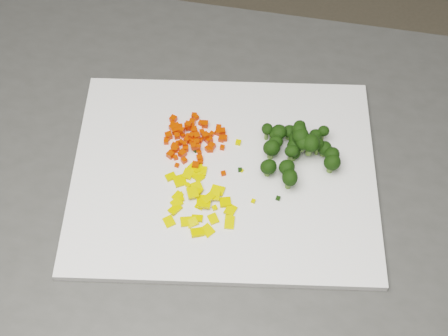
{
  "coord_description": "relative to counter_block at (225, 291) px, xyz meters",
  "views": [
    {
      "loc": [
        -0.06,
        -0.38,
        1.67
      ],
      "look_at": [
        -0.01,
        0.09,
        0.92
      ],
      "focal_mm": 50.0,
      "sensor_mm": 36.0,
      "label": 1
    }
  ],
  "objects": [
    {
      "name": "carrot_pile",
      "position": [
        -0.04,
        0.06,
        0.48
      ],
      "size": [
        0.1,
        0.1,
        0.03
      ],
      "primitive_type": null,
      "color": "#ED2702",
      "rests_on": "cutting_board"
    },
    {
      "name": "broccoli_floret_5",
      "position": [
        0.08,
        -0.04,
        0.48
      ],
      "size": [
        0.03,
        0.03,
        0.03
      ],
      "primitive_type": null,
      "color": "black",
      "rests_on": "broccoli_pile"
    },
    {
      "name": "pepper_chunk_3",
      "position": [
        -0.01,
        -0.03,
        0.46
      ],
      "size": [
        0.02,
        0.02,
        0.01
      ],
      "primitive_type": "cube",
      "rotation": [
        -0.1,
        0.13,
        2.69
      ],
      "color": "yellow",
      "rests_on": "pepper_pile"
    },
    {
      "name": "pepper_chunk_5",
      "position": [
        -0.02,
        -0.04,
        0.47
      ],
      "size": [
        0.02,
        0.02,
        0.01
      ],
      "primitive_type": "cube",
      "rotation": [
        -0.1,
        0.02,
        2.94
      ],
      "color": "yellow",
      "rests_on": "pepper_pile"
    },
    {
      "name": "carrot_cube_19",
      "position": [
        -0.04,
        0.04,
        0.47
      ],
      "size": [
        0.01,
        0.01,
        0.01
      ],
      "primitive_type": "cube",
      "rotation": [
        0.0,
        0.0,
        2.83
      ],
      "color": "#ED2702",
      "rests_on": "carrot_pile"
    },
    {
      "name": "broccoli_floret_14",
      "position": [
        0.14,
        0.01,
        0.47
      ],
      "size": [
        0.03,
        0.03,
        0.03
      ],
      "primitive_type": null,
      "color": "black",
      "rests_on": "broccoli_pile"
    },
    {
      "name": "stray_bit_7",
      "position": [
        -0.04,
        0.04,
        0.46
      ],
      "size": [
        0.01,
        0.01,
        0.01
      ],
      "primitive_type": "cube",
      "rotation": [
        0.0,
        0.0,
        2.21
      ],
      "color": "black",
      "rests_on": "cutting_board"
    },
    {
      "name": "carrot_cube_23",
      "position": [
        -0.07,
        0.09,
        0.46
      ],
      "size": [
        0.01,
        0.01,
        0.01
      ],
      "primitive_type": "cube",
      "rotation": [
        0.0,
        0.0,
        1.33
      ],
      "color": "#ED2702",
      "rests_on": "carrot_pile"
    },
    {
      "name": "carrot_cube_54",
      "position": [
        -0.02,
        0.06,
        0.47
      ],
      "size": [
        0.01,
        0.01,
        0.01
      ],
      "primitive_type": "cube",
      "rotation": [
        0.0,
        0.0,
        0.7
      ],
      "color": "#ED2702",
      "rests_on": "carrot_pile"
    },
    {
      "name": "pepper_chunk_28",
      "position": [
        -0.05,
        -0.03,
        0.46
      ],
      "size": [
        0.01,
        0.02,
        0.01
      ],
      "primitive_type": "cube",
      "rotation": [
        -0.13,
        -0.08,
        1.57
      ],
      "color": "yellow",
      "rests_on": "pepper_pile"
    },
    {
      "name": "broccoli_floret_20",
      "position": [
        0.1,
        0.03,
        0.48
      ],
      "size": [
        0.03,
        0.03,
        0.03
      ],
      "primitive_type": null,
      "color": "black",
      "rests_on": "broccoli_pile"
    },
    {
      "name": "carrot_cube_0",
      "position": [
        -0.06,
        0.05,
        0.47
      ],
      "size": [
        0.01,
        0.01,
        0.01
      ],
      "primitive_type": "cube",
      "rotation": [
        0.0,
        0.0,
        2.32
      ],
      "color": "#ED2702",
      "rests_on": "carrot_pile"
    },
    {
      "name": "pepper_chunk_7",
      "position": [
        -0.07,
        -0.04,
        0.46
      ],
      "size": [
        0.02,
        0.02,
        0.0
      ],
      "primitive_type": "cube",
      "rotation": [
        -0.04,
        -0.02,
        0.8
      ],
      "color": "yellow",
      "rests_on": "pepper_pile"
    },
    {
      "name": "broccoli_floret_16",
      "position": [
        0.1,
        0.02,
        0.48
      ],
      "size": [
        0.03,
        0.03,
        0.03
      ],
      "primitive_type": null,
      "color": "black",
      "rests_on": "broccoli_pile"
    },
    {
      "name": "carrot_cube_65",
      "position": [
        -0.08,
        0.03,
        0.46
      ],
      "size": [
        0.01,
        0.01,
        0.01
      ],
      "primitive_type": "cube",
      "rotation": [
        0.0,
        0.0,
        2.01
      ],
      "color": "#ED2702",
      "rests_on": "carrot_pile"
    },
    {
      "name": "broccoli_floret_21",
      "position": [
        0.06,
        -0.01,
        0.48
      ],
      "size": [
        0.03,
        0.03,
        0.03
      ],
      "primitive_type": null,
      "color": "black",
      "rests_on": "broccoli_pile"
    },
    {
      "name": "pepper_chunk_11",
      "position": [
        -0.07,
        -0.01,
        0.46
      ],
      "size": [
        0.02,
        0.02,
        0.0
      ],
      "primitive_type": "cube",
      "rotation": [
        0.07,
        0.02,
        1.82
      ],
      "color": "yellow",
      "rests_on": "pepper_pile"
    },
    {
      "name": "carrot_cube_48",
      "position": [
        -0.04,
        0.03,
        0.46
      ],
      "size": [
        0.01,
        0.01,
        0.01
      ],
      "primitive_type": "cube",
      "rotation": [
        0.0,
        0.0,
        1.95
      ],
      "color": "#ED2702",
      "rests_on": "carrot_pile"
    },
    {
      "name": "pepper_pile",
      "position": [
        -0.04,
        -0.04,
        0.47
      ],
      "size": [
        0.11,
        0.11,
        0.02
      ],
      "primitive_type": null,
      "color": "yellow",
      "rests_on": "cutting_board"
    },
    {
      "name": "carrot_cube_24",
      "position": [
        -0.05,
        0.06,
        0.47
      ],
      "size": [
        0.01,
        0.01,
        0.01
      ],
      "primitive_type": "cube",
      "rotation": [
        0.0,
        0.0,
        1.44
      ],
      "color": "#ED2702",
      "rests_on": "carrot_pile"
    },
    {
      "name": "carrot_cube_22",
      "position": [
        -0.04,
        0.05,
        0.46
      ],
      "size": [
        0.01,
        0.01,
        0.01
      ],
      "primitive_type": "cube",
      "rotation": [
        0.0,
        0.0,
        2.66
      ],
      "color": "#ED2702",
      "rests_on": "carrot_pile"
    },
    {
      "name": "pepper_chunk_14",
      "position": [
        -0.08,
        -0.06,
        0.46
      ],
      "size": [
        0.02,
        0.02,
        0.01
      ],
      "primitive_type": "cube",
      "rotation": [
        -0.08,
        0.03,
        0.7
      ],
      "color": "yellow",
      "rests_on": "pepper_pile"
    },
    {
      "name": "stray_bit_8",
      "position": [
        0.02,
        -0.0,
        0.46
      ],
      "size": [
        0.01,
        0.01,
        0.0
      ],
      "primitive_type": "cube",
      "rotation": [
        0.0,
        0.0,
        0.88
      ],
      "color": "yellow",
      "rests_on": "cutting_board"
    },
    {
      "name": "carrot_cube_37",
      "position": [
        -0.07,
        0.1,
        0.47
      ],
      "size": [
        0.01,
        0.01,
        0.01
      ],
      "primitive_type": "cube",
      "rotation": [
        0.0,
        0.0,
        0.94
      ],
      "color": "#ED2702",
      "rests_on": "carrot_pile"
    },
    {
      "name": "carrot_cube_16",
      "position": [
        0.0,
        0.07,
        0.47
      ],
      "size": [
        0.01,
        0.01,
        0.01
      ],
      "primitive_type": "cube",
      "rotation": [
        0.0,
        0.0,
        0.03
      ],
      "color": "#ED2702",
      "rests_on": "carrot_pile"
    },
    {
      "name": "cutting_board",
      "position": [
        -0.0,
        -0.0,
        0.46
      ],
      "size": [
        0.48,
        0.39,
        0.01
      ],
      "primitive_type": "cube",
      "rotation": [
        0.0,
        0.0,
        -0.14
      ],
      "color": "white",
      "rests_on": "counter_block"
    },
    {
      "name": "pepper_chunk_24",
      "position": [
        -0.01,
        -0.05,
        0.46
      ],
      "size": [
        0.02,
        0.02,
        0.01
      ],
      "primitive_type": "cube",
      "rotation": [
        -0.01,
        0.12,
        1.55
      ],
      "color": "yellow",
      "rests_on": "pepper_pile"
    },
    {
      "name": "carrot_cube_30",
      "position": [
        -0.04,
        0.06,
        0.47
      ],
      "size": [
        0.01,
        0.01,
        0.01
      ],
      "primitive_type": "cube",
      "rotation": [
        0.0,
        0.0,
        0.23
      ],
      "color": "#ED2702",
      "rests_on": "carrot_pile"
    },
    {
      "name": "carrot_cube_17",
      "position": [
        -0.04,
        0.05,
        0.47
      ],
      "size": [
        0.01,
        0.01,
        0.01
      ],
      "primitive_type": "cube",
      "rotation": [
        0.0,
        0.0,
        1.5
      ],
      "color": "#ED2702",
      "rests_on": "carrot_pile"
    },
    {
      "name": "pepper_chunk_12",
      "position": [
        -0.04,
        -0.03,
        0.47
      ],
      "size": [
        0.02,
        0.02,
        0.01
      ],
      "primitive_type": "cube",
      "rotation": [
        -0.07,
        0.07,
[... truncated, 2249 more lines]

